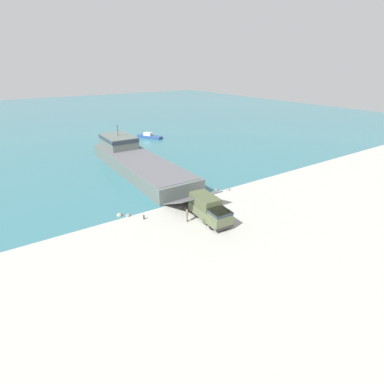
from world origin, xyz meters
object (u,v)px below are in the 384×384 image
mooring_bollard (144,217)px  cargo_crate (207,221)px  moored_boat_a (149,136)px  soldier_on_ramp (187,215)px  military_truck (209,209)px  landing_craft (136,160)px

mooring_bollard → cargo_crate: cargo_crate is taller
moored_boat_a → mooring_bollard: (-22.79, -43.57, -0.17)m
soldier_on_ramp → moored_boat_a: (18.31, 47.47, -0.54)m
cargo_crate → military_truck: bearing=37.6°
soldier_on_ramp → military_truck: bearing=24.6°
landing_craft → cargo_crate: 26.25m
military_truck → cargo_crate: size_ratio=8.47×
mooring_bollard → cargo_crate: bearing=-43.1°
moored_boat_a → military_truck: bearing=42.0°
military_truck → mooring_bollard: (-7.28, 5.09, -1.25)m
military_truck → moored_boat_a: 51.09m
mooring_bollard → moored_boat_a: bearing=62.4°
landing_craft → military_truck: size_ratio=5.07×
military_truck → moored_boat_a: bearing=167.0°
military_truck → moored_boat_a: size_ratio=1.00×
landing_craft → soldier_on_ramp: (-3.64, -24.18, -0.79)m
cargo_crate → soldier_on_ramp: bearing=132.5°
soldier_on_ramp → moored_boat_a: size_ratio=0.25×
military_truck → soldier_on_ramp: military_truck is taller
landing_craft → moored_boat_a: (14.66, 23.30, -1.33)m
soldier_on_ramp → mooring_bollard: (-4.48, 3.90, -0.70)m
moored_boat_a → cargo_crate: bearing=41.2°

